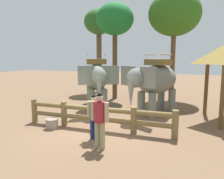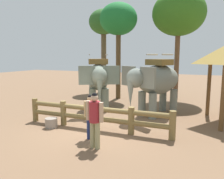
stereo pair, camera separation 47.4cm
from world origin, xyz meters
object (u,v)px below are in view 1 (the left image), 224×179
at_px(tree_far_left, 174,14).
at_px(tourist_man_in_blue, 94,114).
at_px(tree_back_center, 115,21).
at_px(tree_far_right, 99,25).
at_px(elephant_near_left, 97,79).
at_px(elephant_center, 155,81).
at_px(feed_bucket, 52,124).
at_px(tourist_woman_in_black, 100,117).
at_px(log_fence, 97,115).

bearing_deg(tree_far_left, tourist_man_in_blue, -100.78).
relative_size(tree_back_center, tree_far_right, 0.97).
relative_size(elephant_near_left, elephant_center, 0.99).
xyz_separation_m(elephant_near_left, elephant_center, (3.21, -0.07, 0.00)).
height_order(elephant_near_left, tree_far_left, tree_far_left).
xyz_separation_m(elephant_near_left, feed_bucket, (-0.30, -3.76, -1.52)).
bearing_deg(tourist_woman_in_black, tree_far_left, 82.81).
bearing_deg(feed_bucket, tourist_man_in_blue, -13.51).
height_order(log_fence, tourist_man_in_blue, tourist_man_in_blue).
xyz_separation_m(elephant_near_left, tree_back_center, (-0.17, 3.35, 3.57)).
distance_m(tourist_man_in_blue, tree_far_right, 11.81).
bearing_deg(tree_back_center, elephant_center, -45.33).
height_order(elephant_near_left, elephant_center, elephant_center).
bearing_deg(tree_back_center, tree_far_right, 133.27).
bearing_deg(feed_bucket, log_fence, 16.75).
distance_m(tourist_man_in_blue, tree_back_center, 9.02).
bearing_deg(tourist_man_in_blue, tree_back_center, 104.94).
xyz_separation_m(elephant_center, tree_far_left, (0.34, 4.68, 3.94)).
distance_m(log_fence, feed_bucket, 1.91).
height_order(elephant_near_left, feed_bucket, elephant_near_left).
distance_m(elephant_center, tree_far_left, 6.13).
relative_size(log_fence, elephant_center, 1.76).
bearing_deg(tourist_woman_in_black, elephant_near_left, 115.77).
distance_m(tourist_woman_in_black, tree_far_left, 10.62).
relative_size(elephant_center, tourist_woman_in_black, 1.98).
bearing_deg(tree_far_left, tourist_woman_in_black, -97.19).
xyz_separation_m(tourist_woman_in_black, feed_bucket, (-2.66, 1.13, -0.85)).
height_order(log_fence, tree_far_right, tree_far_right).
distance_m(elephant_near_left, tree_back_center, 4.90).
bearing_deg(tourist_woman_in_black, tree_back_center, 107.07).
bearing_deg(tree_far_left, elephant_near_left, -127.67).
height_order(log_fence, elephant_center, elephant_center).
height_order(tree_back_center, feed_bucket, tree_back_center).
bearing_deg(feed_bucket, tree_far_left, 65.27).
relative_size(elephant_near_left, feed_bucket, 7.12).
bearing_deg(tree_far_left, feed_bucket, -114.73).
bearing_deg(log_fence, tourist_man_in_blue, -70.41).
bearing_deg(tree_far_right, tree_back_center, -46.73).
distance_m(tree_back_center, tree_far_right, 3.30).
distance_m(elephant_center, tourist_man_in_blue, 4.49).
bearing_deg(tourist_man_in_blue, log_fence, 109.59).
height_order(tourist_woman_in_black, feed_bucket, tourist_woman_in_black).
distance_m(tree_far_right, feed_bucket, 11.07).
relative_size(tree_back_center, feed_bucket, 12.95).
xyz_separation_m(tree_back_center, tree_far_right, (-2.26, 2.40, 0.15)).
height_order(elephant_center, tree_far_right, tree_far_right).
xyz_separation_m(log_fence, elephant_near_left, (-1.49, 3.22, 1.11)).
bearing_deg(tree_far_left, elephant_center, -94.21).
bearing_deg(tourist_man_in_blue, tree_far_right, 113.18).
xyz_separation_m(tourist_woman_in_black, tree_far_right, (-4.79, 10.64, 4.39)).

